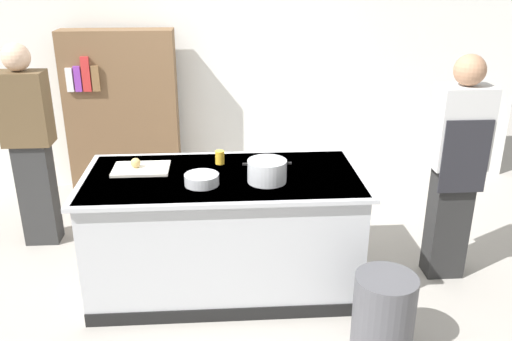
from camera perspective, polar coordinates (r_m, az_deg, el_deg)
The scene contains 12 objects.
ground_plane at distance 4.19m, azimuth -3.30°, elevation -11.99°, with size 10.00×10.00×0.00m, color #9E9991.
back_wall at distance 5.66m, azimuth -3.92°, elevation 13.22°, with size 6.40×0.12×3.00m, color white.
counter_island at distance 3.95m, azimuth -3.44°, elevation -6.35°, with size 1.98×0.98×0.90m.
cutting_board at distance 3.94m, azimuth -12.18°, elevation 0.18°, with size 0.40×0.28×0.02m, color silver.
onion at distance 3.93m, azimuth -12.75°, elevation 0.80°, with size 0.07×0.07×0.07m, color tan.
stock_pot at distance 3.63m, azimuth 1.16°, elevation -0.05°, with size 0.33×0.27×0.15m.
mixing_bowl at distance 3.61m, azimuth -5.84°, elevation -0.96°, with size 0.23×0.23×0.07m, color #B7BABF.
juice_cup at distance 3.97m, azimuth -3.91°, elevation 1.41°, with size 0.07×0.07×0.10m, color yellow.
trash_bin at distance 3.50m, azimuth 13.40°, elevation -14.77°, with size 0.38×0.38×0.54m, color #4C4C51.
person_chef at distance 4.18m, azimuth 20.56°, elevation 0.55°, with size 0.38×0.25×1.72m.
person_guest at distance 4.79m, azimuth -23.00°, elevation 2.76°, with size 0.38×0.24×1.72m.
bookshelf at distance 5.58m, azimuth -14.04°, elevation 5.71°, with size 1.10×0.31×1.70m.
Camera 1 is at (0.00, -3.50, 2.31)m, focal length 37.49 mm.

